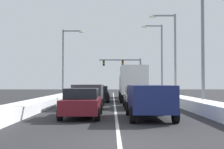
{
  "coord_description": "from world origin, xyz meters",
  "views": [
    {
      "loc": [
        -0.22,
        -8.96,
        1.77
      ],
      "look_at": [
        -0.34,
        29.05,
        2.86
      ],
      "focal_mm": 48.79,
      "sensor_mm": 36.0,
      "label": 1
    }
  ],
  "objects_px": {
    "street_lamp_right_mid": "(173,49)",
    "street_lamp_right_far": "(160,54)",
    "sedan_tan_center_lane_fourth": "(99,92)",
    "street_lamp_left_mid": "(67,57)",
    "box_truck_right_lane_third": "(133,82)",
    "suv_charcoal_center_lane_second": "(90,94)",
    "sedan_silver_right_lane_second": "(138,97)",
    "sedan_black_center_lane_third": "(100,94)",
    "street_lamp_right_near": "(199,33)",
    "suv_navy_right_lane_nearest": "(150,98)",
    "suv_gray_right_lane_fourth": "(129,89)",
    "sedan_maroon_center_lane_nearest": "(83,103)",
    "traffic_light_gantry": "(128,68)"
  },
  "relations": [
    {
      "from": "sedan_silver_right_lane_second",
      "to": "box_truck_right_lane_third",
      "type": "relative_size",
      "value": 0.62
    },
    {
      "from": "box_truck_right_lane_third",
      "to": "street_lamp_right_mid",
      "type": "xyz_separation_m",
      "value": [
        3.81,
        -0.01,
        3.17
      ]
    },
    {
      "from": "suv_charcoal_center_lane_second",
      "to": "street_lamp_right_mid",
      "type": "height_order",
      "value": "street_lamp_right_mid"
    },
    {
      "from": "traffic_light_gantry",
      "to": "street_lamp_right_far",
      "type": "bearing_deg",
      "value": -78.52
    },
    {
      "from": "sedan_silver_right_lane_second",
      "to": "street_lamp_left_mid",
      "type": "bearing_deg",
      "value": 116.17
    },
    {
      "from": "street_lamp_right_near",
      "to": "street_lamp_right_far",
      "type": "relative_size",
      "value": 0.94
    },
    {
      "from": "box_truck_right_lane_third",
      "to": "sedan_black_center_lane_third",
      "type": "height_order",
      "value": "box_truck_right_lane_third"
    },
    {
      "from": "sedan_black_center_lane_third",
      "to": "sedan_tan_center_lane_fourth",
      "type": "bearing_deg",
      "value": 93.95
    },
    {
      "from": "sedan_silver_right_lane_second",
      "to": "street_lamp_right_far",
      "type": "relative_size",
      "value": 0.49
    },
    {
      "from": "box_truck_right_lane_third",
      "to": "street_lamp_right_far",
      "type": "bearing_deg",
      "value": 66.11
    },
    {
      "from": "street_lamp_right_near",
      "to": "street_lamp_right_mid",
      "type": "bearing_deg",
      "value": 89.77
    },
    {
      "from": "street_lamp_right_mid",
      "to": "street_lamp_right_far",
      "type": "height_order",
      "value": "street_lamp_right_far"
    },
    {
      "from": "street_lamp_right_near",
      "to": "street_lamp_left_mid",
      "type": "xyz_separation_m",
      "value": [
        -11.36,
        16.54,
        -0.19
      ]
    },
    {
      "from": "sedan_black_center_lane_third",
      "to": "street_lamp_right_far",
      "type": "relative_size",
      "value": 0.49
    },
    {
      "from": "sedan_silver_right_lane_second",
      "to": "sedan_black_center_lane_third",
      "type": "xyz_separation_m",
      "value": [
        -3.07,
        7.24,
        0.0
      ]
    },
    {
      "from": "sedan_tan_center_lane_fourth",
      "to": "street_lamp_right_near",
      "type": "xyz_separation_m",
      "value": [
        7.43,
        -14.88,
        4.38
      ]
    },
    {
      "from": "traffic_light_gantry",
      "to": "street_lamp_right_far",
      "type": "height_order",
      "value": "street_lamp_right_far"
    },
    {
      "from": "street_lamp_right_mid",
      "to": "street_lamp_left_mid",
      "type": "xyz_separation_m",
      "value": [
        -11.4,
        7.43,
        -0.12
      ]
    },
    {
      "from": "street_lamp_right_near",
      "to": "sedan_tan_center_lane_fourth",
      "type": "bearing_deg",
      "value": 116.54
    },
    {
      "from": "suv_gray_right_lane_fourth",
      "to": "sedan_tan_center_lane_fourth",
      "type": "distance_m",
      "value": 4.3
    },
    {
      "from": "sedan_maroon_center_lane_nearest",
      "to": "street_lamp_right_far",
      "type": "distance_m",
      "value": 24.4
    },
    {
      "from": "box_truck_right_lane_third",
      "to": "sedan_maroon_center_lane_nearest",
      "type": "bearing_deg",
      "value": -104.61
    },
    {
      "from": "suv_navy_right_lane_nearest",
      "to": "box_truck_right_lane_third",
      "type": "relative_size",
      "value": 0.68
    },
    {
      "from": "suv_navy_right_lane_nearest",
      "to": "sedan_silver_right_lane_second",
      "type": "xyz_separation_m",
      "value": [
        -0.03,
        6.6,
        -0.25
      ]
    },
    {
      "from": "sedan_silver_right_lane_second",
      "to": "box_truck_right_lane_third",
      "type": "height_order",
      "value": "box_truck_right_lane_third"
    },
    {
      "from": "suv_gray_right_lane_fourth",
      "to": "street_lamp_right_far",
      "type": "xyz_separation_m",
      "value": [
        4.08,
        1.01,
        4.43
      ]
    },
    {
      "from": "sedan_black_center_lane_third",
      "to": "street_lamp_right_mid",
      "type": "xyz_separation_m",
      "value": [
        7.04,
        0.43,
        4.31
      ]
    },
    {
      "from": "suv_navy_right_lane_nearest",
      "to": "street_lamp_left_mid",
      "type": "xyz_separation_m",
      "value": [
        -7.45,
        21.71,
        3.94
      ]
    },
    {
      "from": "sedan_tan_center_lane_fourth",
      "to": "street_lamp_left_mid",
      "type": "bearing_deg",
      "value": 157.13
    },
    {
      "from": "sedan_silver_right_lane_second",
      "to": "suv_charcoal_center_lane_second",
      "type": "relative_size",
      "value": 0.92
    },
    {
      "from": "sedan_silver_right_lane_second",
      "to": "sedan_black_center_lane_third",
      "type": "distance_m",
      "value": 7.86
    },
    {
      "from": "traffic_light_gantry",
      "to": "sedan_silver_right_lane_second",
      "type": "bearing_deg",
      "value": -91.68
    },
    {
      "from": "street_lamp_left_mid",
      "to": "street_lamp_right_mid",
      "type": "bearing_deg",
      "value": -33.12
    },
    {
      "from": "box_truck_right_lane_third",
      "to": "sedan_silver_right_lane_second",
      "type": "bearing_deg",
      "value": -91.24
    },
    {
      "from": "suv_charcoal_center_lane_second",
      "to": "sedan_tan_center_lane_fourth",
      "type": "height_order",
      "value": "suv_charcoal_center_lane_second"
    },
    {
      "from": "sedan_silver_right_lane_second",
      "to": "suv_charcoal_center_lane_second",
      "type": "distance_m",
      "value": 3.53
    },
    {
      "from": "suv_gray_right_lane_fourth",
      "to": "sedan_maroon_center_lane_nearest",
      "type": "distance_m",
      "value": 21.99
    },
    {
      "from": "sedan_silver_right_lane_second",
      "to": "traffic_light_gantry",
      "type": "height_order",
      "value": "traffic_light_gantry"
    },
    {
      "from": "sedan_maroon_center_lane_nearest",
      "to": "street_lamp_right_far",
      "type": "height_order",
      "value": "street_lamp_right_far"
    },
    {
      "from": "street_lamp_right_mid",
      "to": "sedan_silver_right_lane_second",
      "type": "bearing_deg",
      "value": -117.39
    },
    {
      "from": "suv_navy_right_lane_nearest",
      "to": "street_lamp_right_far",
      "type": "bearing_deg",
      "value": 79.9
    },
    {
      "from": "traffic_light_gantry",
      "to": "street_lamp_right_far",
      "type": "relative_size",
      "value": 0.82
    },
    {
      "from": "street_lamp_right_near",
      "to": "street_lamp_right_mid",
      "type": "distance_m",
      "value": 9.11
    },
    {
      "from": "suv_charcoal_center_lane_second",
      "to": "street_lamp_left_mid",
      "type": "relative_size",
      "value": 0.59
    },
    {
      "from": "sedan_tan_center_lane_fourth",
      "to": "box_truck_right_lane_third",
      "type": "bearing_deg",
      "value": -57.59
    },
    {
      "from": "sedan_silver_right_lane_second",
      "to": "traffic_light_gantry",
      "type": "distance_m",
      "value": 32.93
    },
    {
      "from": "street_lamp_right_mid",
      "to": "street_lamp_right_far",
      "type": "distance_m",
      "value": 9.12
    },
    {
      "from": "box_truck_right_lane_third",
      "to": "suv_charcoal_center_lane_second",
      "type": "height_order",
      "value": "box_truck_right_lane_third"
    },
    {
      "from": "street_lamp_right_far",
      "to": "street_lamp_left_mid",
      "type": "bearing_deg",
      "value": -171.8
    },
    {
      "from": "sedan_black_center_lane_third",
      "to": "sedan_tan_center_lane_fourth",
      "type": "height_order",
      "value": "same"
    }
  ]
}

